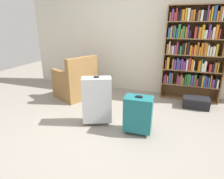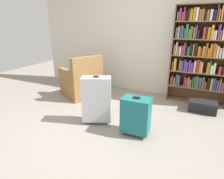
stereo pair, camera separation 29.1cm
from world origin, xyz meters
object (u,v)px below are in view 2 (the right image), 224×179
suitcase_silver (97,99)px  storage_box (202,106)px  mug (101,97)px  armchair (82,82)px  suitcase_teal (136,115)px  bookshelf (202,52)px

suitcase_silver → storage_box: bearing=37.6°
mug → armchair: bearing=176.9°
suitcase_silver → armchair: bearing=134.5°
suitcase_teal → storage_box: bearing=54.6°
mug → suitcase_silver: 1.04m
armchair → suitcase_teal: armchair is taller
bookshelf → mug: 2.16m
bookshelf → mug: bookshelf is taller
storage_box → suitcase_silver: 1.95m
mug → suitcase_silver: bearing=-64.8°
suitcase_silver → suitcase_teal: (0.66, -0.05, -0.10)m
bookshelf → suitcase_silver: 2.21m
storage_box → suitcase_teal: 1.51m
armchair → suitcase_silver: armchair is taller
mug → storage_box: 1.97m
bookshelf → armchair: (-2.28, -0.70, -0.69)m
suitcase_teal → armchair: bearing=148.4°
bookshelf → armchair: 2.48m
armchair → suitcase_silver: bearing=-45.5°
bookshelf → suitcase_silver: size_ratio=2.37×
bookshelf → suitcase_silver: (-1.38, -1.61, -0.60)m
armchair → suitcase_teal: size_ratio=1.63×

